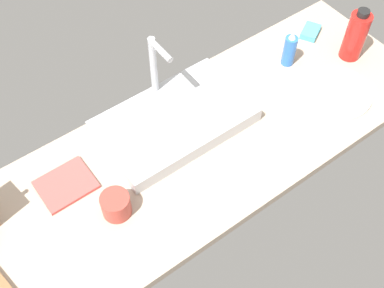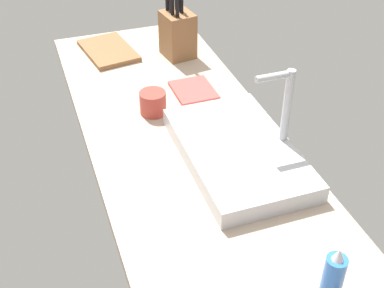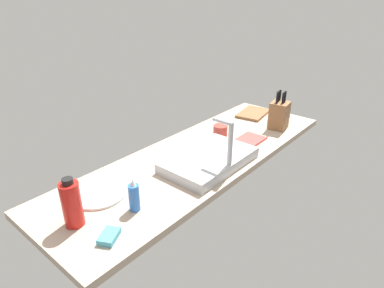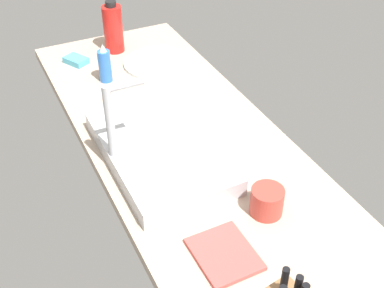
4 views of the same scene
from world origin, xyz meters
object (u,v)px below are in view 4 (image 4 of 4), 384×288
dish_towel (224,254)px  dish_sponge (76,60)px  coffee_mug (267,201)px  water_bottle (112,28)px  soap_bottle (105,65)px  faucet (113,123)px  dinner_plate (156,63)px  sink_basin (160,152)px

dish_towel → dish_sponge: bearing=2.9°
coffee_mug → dish_sponge: size_ratio=0.97×
water_bottle → dish_sponge: 19.20cm
soap_bottle → dish_sponge: bearing=19.3°
coffee_mug → faucet: bearing=40.2°
water_bottle → dish_sponge: size_ratio=2.33×
dish_sponge → coffee_mug: bearing=-167.4°
dish_towel → dish_sponge: 109.77cm
soap_bottle → dish_towel: (-91.53, 0.73, -5.88)cm
faucet → dinner_plate: faucet is taller
faucet → coffee_mug: size_ratio=3.20×
water_bottle → dinner_plate: water_bottle is taller
sink_basin → faucet: bearing=82.2°
dish_towel → coffee_mug: (8.19, -17.00, 3.24)cm
sink_basin → water_bottle: 73.54cm
faucet → dish_sponge: faucet is taller
dinner_plate → dish_towel: bearing=166.8°
dinner_plate → dish_sponge: 31.50cm
sink_basin → dinner_plate: (54.22, -21.57, -2.12)cm
soap_bottle → dinner_plate: soap_bottle is taller
faucet → dish_sponge: bearing=-5.3°
dish_sponge → faucet: bearing=174.7°
water_bottle → dinner_plate: size_ratio=0.82×
sink_basin → water_bottle: bearing=-8.3°
soap_bottle → dinner_plate: size_ratio=0.58×
coffee_mug → dish_sponge: 103.97cm
water_bottle → coffee_mug: 105.19cm
soap_bottle → water_bottle: (21.53, -10.53, 3.25)cm
faucet → sink_basin: bearing=-97.8°
faucet → water_bottle: (70.71, -23.15, -6.25)cm
dinner_plate → dish_towel: size_ratio=1.54×
soap_bottle → dinner_plate: 22.52cm
sink_basin → dish_sponge: sink_basin is taller
dish_towel → coffee_mug: size_ratio=1.89×
dish_towel → dish_sponge: size_ratio=1.84×
sink_basin → dish_towel: bearing=179.1°
sink_basin → dish_towel: 40.69cm
water_bottle → dish_towel: size_ratio=1.26×
water_bottle → dish_sponge: bearing=101.5°
soap_bottle → water_bottle: bearing=-26.1°
faucet → dish_sponge: 69.17cm
faucet → water_bottle: size_ratio=1.34×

